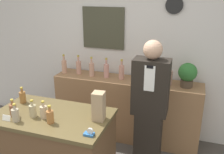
{
  "coord_description": "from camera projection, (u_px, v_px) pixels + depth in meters",
  "views": [
    {
      "loc": [
        0.93,
        -1.42,
        2.13
      ],
      "look_at": [
        0.07,
        1.13,
        1.16
      ],
      "focal_mm": 40.0,
      "sensor_mm": 36.0,
      "label": 1
    }
  ],
  "objects": [
    {
      "name": "back_wall",
      "position": [
        127.0,
        44.0,
        3.59
      ],
      "size": [
        5.2,
        0.09,
        2.7
      ],
      "color": "silver",
      "rests_on": "ground_plane"
    },
    {
      "name": "back_shelf",
      "position": [
        126.0,
        109.0,
        3.63
      ],
      "size": [
        2.08,
        0.41,
        0.91
      ],
      "color": "#8E6642",
      "rests_on": "ground_plane"
    },
    {
      "name": "display_counter",
      "position": [
        55.0,
        152.0,
        2.69
      ],
      "size": [
        1.19,
        0.7,
        0.91
      ],
      "color": "brown",
      "rests_on": "ground_plane"
    },
    {
      "name": "shopkeeper",
      "position": [
        150.0,
        108.0,
        2.9
      ],
      "size": [
        0.41,
        0.26,
        1.6
      ],
      "color": "black",
      "rests_on": "ground_plane"
    },
    {
      "name": "potted_plant",
      "position": [
        188.0,
        74.0,
        3.17
      ],
      "size": [
        0.24,
        0.24,
        0.32
      ],
      "color": "#4C3D2D",
      "rests_on": "back_shelf"
    },
    {
      "name": "paper_bag",
      "position": [
        99.0,
        106.0,
        2.39
      ],
      "size": [
        0.12,
        0.12,
        0.29
      ],
      "color": "tan",
      "rests_on": "display_counter"
    },
    {
      "name": "tape_dispenser",
      "position": [
        89.0,
        133.0,
        2.17
      ],
      "size": [
        0.09,
        0.06,
        0.07
      ],
      "color": "#2D66A8",
      "rests_on": "display_counter"
    },
    {
      "name": "price_card_left",
      "position": [
        6.0,
        118.0,
        2.41
      ],
      "size": [
        0.09,
        0.02,
        0.06
      ],
      "color": "white",
      "rests_on": "display_counter"
    },
    {
      "name": "counter_bottle_0",
      "position": [
        23.0,
        97.0,
        2.78
      ],
      "size": [
        0.07,
        0.07,
        0.18
      ],
      "color": "#946231",
      "rests_on": "display_counter"
    },
    {
      "name": "counter_bottle_1",
      "position": [
        13.0,
        110.0,
        2.49
      ],
      "size": [
        0.07,
        0.07,
        0.18
      ],
      "color": "brown",
      "rests_on": "display_counter"
    },
    {
      "name": "counter_bottle_2",
      "position": [
        15.0,
        115.0,
        2.39
      ],
      "size": [
        0.07,
        0.07,
        0.18
      ],
      "color": "tan",
      "rests_on": "display_counter"
    },
    {
      "name": "counter_bottle_3",
      "position": [
        33.0,
        110.0,
        2.47
      ],
      "size": [
        0.07,
        0.07,
        0.18
      ],
      "color": "tan",
      "rests_on": "display_counter"
    },
    {
      "name": "counter_bottle_4",
      "position": [
        44.0,
        112.0,
        2.45
      ],
      "size": [
        0.07,
        0.07,
        0.18
      ],
      "color": "tan",
      "rests_on": "display_counter"
    },
    {
      "name": "counter_bottle_5",
      "position": [
        50.0,
        116.0,
        2.36
      ],
      "size": [
        0.07,
        0.07,
        0.18
      ],
      "color": "#A06635",
      "rests_on": "display_counter"
    },
    {
      "name": "shelf_bottle_0",
      "position": [
        64.0,
        66.0,
        3.72
      ],
      "size": [
        0.07,
        0.07,
        0.28
      ],
      "color": "tan",
      "rests_on": "back_shelf"
    },
    {
      "name": "shelf_bottle_1",
      "position": [
        79.0,
        67.0,
        3.68
      ],
      "size": [
        0.07,
        0.07,
        0.28
      ],
      "color": "tan",
      "rests_on": "back_shelf"
    },
    {
      "name": "shelf_bottle_2",
      "position": [
        92.0,
        69.0,
        3.59
      ],
      "size": [
        0.07,
        0.07,
        0.28
      ],
      "color": "tan",
      "rests_on": "back_shelf"
    },
    {
      "name": "shelf_bottle_3",
      "position": [
        106.0,
        70.0,
        3.53
      ],
      "size": [
        0.07,
        0.07,
        0.28
      ],
      "color": "tan",
      "rests_on": "back_shelf"
    },
    {
      "name": "shelf_bottle_4",
      "position": [
        121.0,
        72.0,
        3.47
      ],
      "size": [
        0.07,
        0.07,
        0.28
      ],
      "color": "tan",
      "rests_on": "back_shelf"
    },
    {
      "name": "shelf_bottle_5",
      "position": [
        137.0,
        73.0,
        3.42
      ],
      "size": [
        0.07,
        0.07,
        0.28
      ],
      "color": "tan",
      "rests_on": "back_shelf"
    },
    {
      "name": "shelf_bottle_6",
      "position": [
        153.0,
        75.0,
        3.34
      ],
      "size": [
        0.07,
        0.07,
        0.28
      ],
      "color": "tan",
      "rests_on": "back_shelf"
    },
    {
      "name": "shelf_bottle_7",
      "position": [
        170.0,
        77.0,
        3.27
      ],
      "size": [
        0.07,
        0.07,
        0.28
      ],
      "color": "tan",
      "rests_on": "back_shelf"
    }
  ]
}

